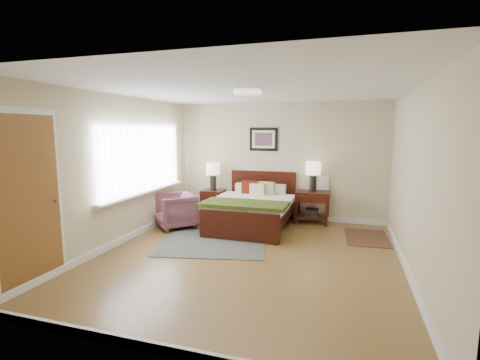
{
  "coord_description": "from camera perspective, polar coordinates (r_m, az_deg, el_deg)",
  "views": [
    {
      "loc": [
        1.4,
        -4.9,
        1.91
      ],
      "look_at": [
        -0.38,
        0.84,
        1.05
      ],
      "focal_mm": 26.0,
      "sensor_mm": 36.0,
      "label": 1
    }
  ],
  "objects": [
    {
      "name": "floor",
      "position": [
        5.45,
        1.2,
        -12.39
      ],
      "size": [
        5.0,
        5.0,
        0.0
      ],
      "primitive_type": "plane",
      "color": "brown",
      "rests_on": "ground"
    },
    {
      "name": "back_wall",
      "position": [
        7.56,
        6.46,
        3.08
      ],
      "size": [
        4.5,
        0.04,
        2.5
      ],
      "primitive_type": "cube",
      "color": "#C1AF8C",
      "rests_on": "ground"
    },
    {
      "name": "front_wall",
      "position": [
        2.86,
        -12.73,
        -5.41
      ],
      "size": [
        4.5,
        0.04,
        2.5
      ],
      "primitive_type": "cube",
      "color": "#C1AF8C",
      "rests_on": "ground"
    },
    {
      "name": "left_wall",
      "position": [
        6.15,
        -19.37,
        1.52
      ],
      "size": [
        0.04,
        5.0,
        2.5
      ],
      "primitive_type": "cube",
      "color": "#C1AF8C",
      "rests_on": "ground"
    },
    {
      "name": "right_wall",
      "position": [
        5.02,
        26.76,
        -0.29
      ],
      "size": [
        0.04,
        5.0,
        2.5
      ],
      "primitive_type": "cube",
      "color": "#C1AF8C",
      "rests_on": "ground"
    },
    {
      "name": "ceiling",
      "position": [
        5.13,
        1.28,
        14.74
      ],
      "size": [
        4.5,
        5.0,
        0.02
      ],
      "primitive_type": "cube",
      "color": "white",
      "rests_on": "back_wall"
    },
    {
      "name": "window",
      "position": [
        6.68,
        -15.48,
        3.27
      ],
      "size": [
        0.11,
        2.72,
        1.32
      ],
      "color": "silver",
      "rests_on": "left_wall"
    },
    {
      "name": "door",
      "position": [
        4.88,
        -31.34,
        -2.95
      ],
      "size": [
        0.06,
        1.0,
        2.18
      ],
      "color": "silver",
      "rests_on": "ground"
    },
    {
      "name": "ceil_fixture",
      "position": [
        5.13,
        1.28,
        14.35
      ],
      "size": [
        0.44,
        0.44,
        0.08
      ],
      "color": "white",
      "rests_on": "ceiling"
    },
    {
      "name": "bed",
      "position": [
        6.87,
        2.07,
        -3.99
      ],
      "size": [
        1.56,
        1.87,
        1.01
      ],
      "color": "#381308",
      "rests_on": "ground"
    },
    {
      "name": "wall_art",
      "position": [
        7.58,
        3.89,
        6.69
      ],
      "size": [
        0.62,
        0.05,
        0.5
      ],
      "color": "black",
      "rests_on": "back_wall"
    },
    {
      "name": "nightstand_left",
      "position": [
        7.84,
        -4.46,
        -2.56
      ],
      "size": [
        0.49,
        0.44,
        0.58
      ],
      "color": "#381308",
      "rests_on": "ground"
    },
    {
      "name": "nightstand_right",
      "position": [
        7.35,
        11.77,
        -3.89
      ],
      "size": [
        0.67,
        0.5,
        0.66
      ],
      "color": "#381308",
      "rests_on": "ground"
    },
    {
      "name": "lamp_left",
      "position": [
        7.77,
        -4.45,
        1.38
      ],
      "size": [
        0.3,
        0.3,
        0.61
      ],
      "color": "black",
      "rests_on": "nightstand_left"
    },
    {
      "name": "lamp_right",
      "position": [
        7.25,
        11.94,
        1.4
      ],
      "size": [
        0.3,
        0.3,
        0.61
      ],
      "color": "black",
      "rests_on": "nightstand_right"
    },
    {
      "name": "armchair",
      "position": [
        7.02,
        -10.49,
        -4.96
      ],
      "size": [
        1.03,
        1.03,
        0.67
      ],
      "primitive_type": "imported",
      "rotation": [
        0.0,
        0.0,
        -0.8
      ],
      "color": "brown",
      "rests_on": "ground"
    },
    {
      "name": "rug_persian",
      "position": [
        6.49,
        -3.68,
        -8.92
      ],
      "size": [
        2.22,
        2.77,
        0.01
      ],
      "primitive_type": "cube",
      "rotation": [
        0.0,
        0.0,
        0.21
      ],
      "color": "#0C1F3F",
      "rests_on": "ground"
    },
    {
      "name": "rug_navy",
      "position": [
        6.71,
        20.1,
        -8.85
      ],
      "size": [
        0.78,
        1.12,
        0.01
      ],
      "primitive_type": "cube",
      "rotation": [
        0.0,
        0.0,
        0.06
      ],
      "color": "black",
      "rests_on": "ground"
    }
  ]
}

